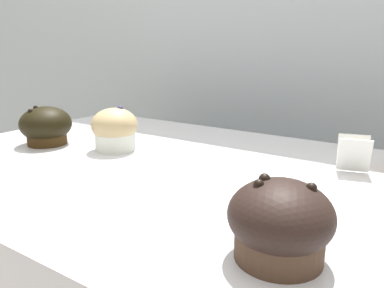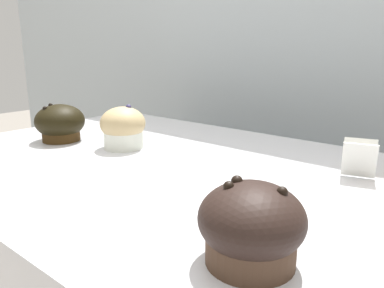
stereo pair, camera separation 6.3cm
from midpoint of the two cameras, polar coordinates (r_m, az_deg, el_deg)
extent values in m
cube|color=#A8B2B7|center=(1.17, 19.19, 4.75)|extent=(3.20, 0.10, 1.80)
cylinder|color=#463122|center=(0.38, 13.78, -14.24)|extent=(0.09, 0.09, 0.05)
ellipsoid|color=black|center=(0.37, 14.00, -11.11)|extent=(0.10, 0.10, 0.07)
sphere|color=black|center=(0.36, 18.55, -7.07)|extent=(0.01, 0.01, 0.01)
sphere|color=black|center=(0.37, 11.78, -5.67)|extent=(0.01, 0.01, 0.01)
sphere|color=black|center=(0.35, 10.71, -6.48)|extent=(0.01, 0.01, 0.01)
cylinder|color=silver|center=(0.78, -8.16, 1.24)|extent=(0.08, 0.08, 0.05)
ellipsoid|color=tan|center=(0.77, -8.23, 3.12)|extent=(0.09, 0.09, 0.07)
sphere|color=navy|center=(0.77, -7.36, 5.57)|extent=(0.01, 0.01, 0.01)
cylinder|color=#38250F|center=(0.87, -17.44, 1.91)|extent=(0.08, 0.08, 0.04)
ellipsoid|color=black|center=(0.86, -17.56, 3.35)|extent=(0.11, 0.11, 0.07)
sphere|color=black|center=(0.86, -18.84, 5.58)|extent=(0.01, 0.01, 0.01)
sphere|color=black|center=(0.85, -19.56, 5.09)|extent=(0.01, 0.01, 0.01)
cube|color=white|center=(0.67, 26.64, -1.81)|extent=(0.05, 0.03, 0.06)
cube|color=silver|center=(0.65, 26.70, -2.27)|extent=(0.05, 0.03, 0.06)
camera|label=1|loc=(0.03, -87.14, 0.74)|focal=35.00mm
camera|label=2|loc=(0.03, 92.86, -0.74)|focal=35.00mm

